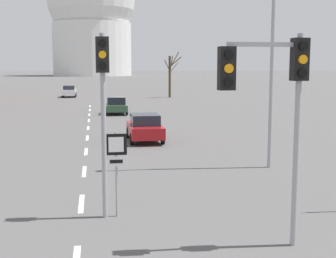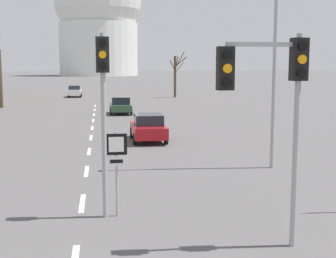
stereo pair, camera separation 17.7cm
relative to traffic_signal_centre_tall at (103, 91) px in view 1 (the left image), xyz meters
name	(u,v)px [view 1 (the left image)]	position (x,y,z in m)	size (l,w,h in m)	color
lane_stripe_1	(81,203)	(-0.70, 1.46, -3.57)	(0.16, 2.00, 0.01)	silver
lane_stripe_2	(84,171)	(-0.70, 5.96, -3.57)	(0.16, 2.00, 0.01)	silver
lane_stripe_3	(86,151)	(-0.70, 10.46, -3.57)	(0.16, 2.00, 0.01)	silver
lane_stripe_4	(87,138)	(-0.70, 14.96, -3.57)	(0.16, 2.00, 0.01)	silver
lane_stripe_5	(88,128)	(-0.70, 19.46, -3.57)	(0.16, 2.00, 0.01)	silver
lane_stripe_6	(89,121)	(-0.70, 23.96, -3.57)	(0.16, 2.00, 0.01)	silver
lane_stripe_7	(89,115)	(-0.70, 28.46, -3.57)	(0.16, 2.00, 0.01)	silver
lane_stripe_8	(90,110)	(-0.70, 32.96, -3.57)	(0.16, 2.00, 0.01)	silver
lane_stripe_9	(90,106)	(-0.70, 37.46, -3.57)	(0.16, 2.00, 0.01)	silver
traffic_signal_centre_tall	(103,91)	(0.00, 0.00, 0.00)	(0.36, 0.34, 5.12)	#9E9EA3
traffic_signal_near_right	(274,87)	(3.78, -2.79, 0.20)	(2.06, 0.34, 4.97)	#9E9EA3
route_sign_post	(116,159)	(0.33, 0.03, -1.92)	(0.60, 0.08, 2.43)	#9E9EA3
street_lamp_right	(264,24)	(6.61, 5.55, 2.35)	(2.36, 0.36, 9.82)	#9E9EA3
sedan_near_left	(69,91)	(-3.63, 52.59, -2.76)	(1.82, 4.30, 1.58)	silver
sedan_near_right	(145,127)	(2.56, 13.30, -2.79)	(1.88, 4.11, 1.55)	maroon
sedan_mid_centre	(116,105)	(1.65, 28.69, -2.80)	(1.91, 3.84, 1.53)	#2D4C33
bare_tree_right_near	(170,74)	(9.98, 49.86, -0.42)	(2.43, 3.65, 6.17)	#473828
capitol_dome	(92,15)	(-0.70, 196.74, 22.43)	(37.79, 37.79, 53.38)	silver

